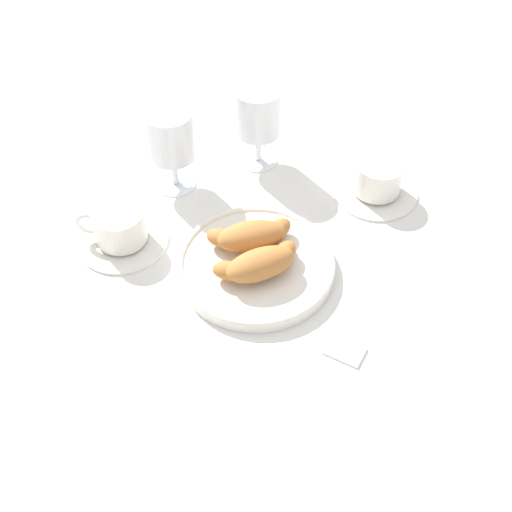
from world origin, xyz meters
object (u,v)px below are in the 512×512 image
Objects in this scene: croissant_small at (251,235)px; juice_glass_right at (258,114)px; pastry_plate at (256,265)px; coffee_cup_near at (377,180)px; coffee_cup_far at (120,229)px; croissant_large at (259,264)px; juice_glass_left at (170,138)px; sugar_packet at (345,350)px.

juice_glass_right is at bearing 82.39° from croissant_small.
pastry_plate is 0.26m from juice_glass_right.
pastry_plate is 0.04m from croissant_small.
coffee_cup_near is 0.41m from coffee_cup_far.
croissant_large is 0.27m from coffee_cup_near.
juice_glass_right reaches higher than croissant_large.
juice_glass_left and juice_glass_right have the same top height.
coffee_cup_near is 0.22m from juice_glass_right.
coffee_cup_far is 0.97× the size of juice_glass_left.
pastry_plate is 0.25m from coffee_cup_near.
sugar_packet is (0.10, -0.13, -0.04)m from croissant_large.
coffee_cup_far is at bearing 176.50° from sugar_packet.
juice_glass_left is at bearing 155.38° from sugar_packet.
croissant_small is 2.72× the size of sugar_packet.
croissant_small is 1.00× the size of coffee_cup_far.
pastry_plate is 0.04m from croissant_large.
juice_glass_right is at bearing 134.58° from sugar_packet.
pastry_plate is at bearing -20.76° from coffee_cup_far.
coffee_cup_far is 0.37m from sugar_packet.
coffee_cup_near is 0.33m from juice_glass_left.
juice_glass_right reaches higher than pastry_plate.
croissant_small is 0.97× the size of juice_glass_right.
sugar_packet is (0.30, -0.22, -0.02)m from coffee_cup_far.
coffee_cup_near is 1.00× the size of coffee_cup_far.
croissant_small is 0.21m from juice_glass_left.
juice_glass_left is (-0.11, 0.20, 0.08)m from pastry_plate.
croissant_large is at bearing -62.28° from juice_glass_left.
croissant_small is (-0.01, 0.05, 0.00)m from croissant_large.
juice_glass_left is 1.00× the size of juice_glass_right.
croissant_small is at bearing 153.99° from sugar_packet.
sugar_packet is (0.22, -0.35, -0.09)m from juice_glass_left.
sugar_packet is at bearing -59.52° from croissant_small.
coffee_cup_far is 0.29m from juice_glass_right.
croissant_large reaches higher than coffee_cup_far.
croissant_large is 0.28m from juice_glass_right.
pastry_plate is at bearing -95.75° from juice_glass_right.
juice_glass_right is 0.41m from sugar_packet.
coffee_cup_near is (0.21, 0.15, 0.01)m from pastry_plate.
juice_glass_left is at bearing 171.17° from coffee_cup_near.
coffee_cup_far is 0.97× the size of juice_glass_right.
juice_glass_left reaches higher than sugar_packet.
coffee_cup_near is 0.97× the size of juice_glass_left.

